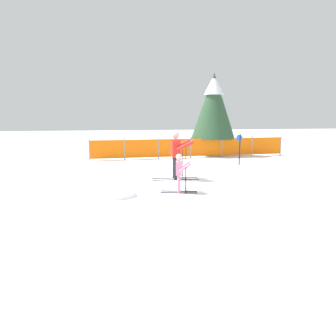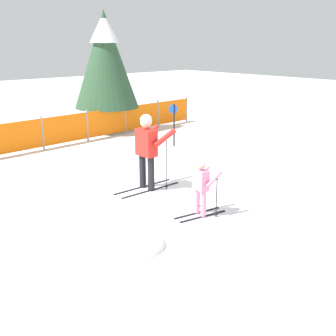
# 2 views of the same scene
# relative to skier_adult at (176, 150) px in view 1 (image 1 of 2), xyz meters

# --- Properties ---
(ground_plane) EXTENTS (60.00, 60.00, 0.00)m
(ground_plane) POSITION_rel_skier_adult_xyz_m (0.16, -0.23, -1.03)
(ground_plane) COLOR white
(skier_adult) EXTENTS (1.62, 0.72, 1.71)m
(skier_adult) POSITION_rel_skier_adult_xyz_m (0.00, 0.00, 0.00)
(skier_adult) COLOR black
(skier_adult) RESTS_ON ground_plane
(skier_child) EXTENTS (1.09, 0.54, 1.13)m
(skier_child) POSITION_rel_skier_adult_xyz_m (-0.21, -1.87, -0.37)
(skier_child) COLOR black
(skier_child) RESTS_ON ground_plane
(safety_fence) EXTENTS (10.03, 0.72, 1.05)m
(safety_fence) POSITION_rel_skier_adult_xyz_m (1.57, 5.14, -0.50)
(safety_fence) COLOR gray
(safety_fence) RESTS_ON ground_plane
(conifer_far) EXTENTS (2.31, 2.31, 4.30)m
(conifer_far) POSITION_rel_skier_adult_xyz_m (2.93, 5.93, 1.63)
(conifer_far) COLOR #4C3823
(conifer_far) RESTS_ON ground_plane
(trail_marker) EXTENTS (0.23, 0.19, 1.35)m
(trail_marker) POSITION_rel_skier_adult_xyz_m (3.22, 2.63, -0.19)
(trail_marker) COLOR black
(trail_marker) RESTS_ON ground_plane
(snow_mound) EXTENTS (1.13, 0.96, 0.45)m
(snow_mound) POSITION_rel_skier_adult_xyz_m (-2.02, -2.08, -1.03)
(snow_mound) COLOR white
(snow_mound) RESTS_ON ground_plane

